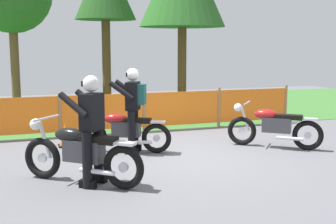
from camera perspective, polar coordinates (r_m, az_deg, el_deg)
The scene contains 9 objects.
ground at distance 8.68m, azimuth 1.57°, elevation -5.69°, with size 24.00×24.00×0.02m, color #5B5B60.
grass_verge at distance 14.82m, azimuth -7.21°, elevation 0.26°, with size 24.00×7.84×0.01m, color #386B2D.
barrier_fence at distance 10.97m, azimuth -3.10°, elevation 0.23°, with size 8.24×0.08×1.05m.
motorcycle_lead at distance 8.91m, azimuth -5.78°, elevation -2.39°, with size 1.77×0.97×0.91m.
motorcycle_trailing at distance 9.51m, azimuth 13.47°, elevation -1.80°, with size 1.59×1.36×0.94m.
motorcycle_third at distance 6.97m, azimuth -11.27°, elevation -5.17°, with size 1.69×1.49×1.01m.
rider_lead at distance 8.78m, azimuth -4.50°, elevation 0.85°, with size 0.78×0.70×1.69m.
rider_third at distance 6.77m, azimuth -9.89°, elevation -1.84°, with size 0.73×0.73×1.69m.
traffic_cone at distance 9.65m, azimuth -13.08°, elevation -2.82°, with size 0.32×0.32×0.53m.
Camera 1 is at (-2.94, -7.88, 2.12)m, focal length 47.20 mm.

